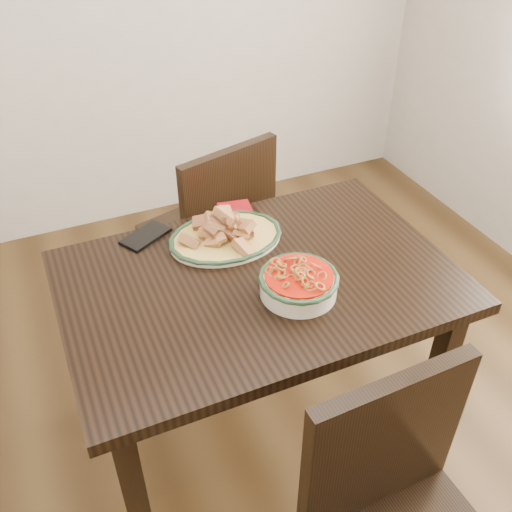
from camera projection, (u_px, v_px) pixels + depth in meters
name	position (u px, v px, depth m)	size (l,w,h in m)	color
floor	(246.00, 461.00, 2.03)	(3.50, 3.50, 0.00)	#382511
dining_table	(259.00, 303.00, 1.73)	(1.14, 0.76, 0.75)	black
chair_far	(215.00, 228.00, 2.31)	(0.52, 0.52, 0.89)	black
fish_plate	(225.00, 229.00, 1.79)	(0.36, 0.28, 0.11)	beige
noodle_bowl	(299.00, 281.00, 1.58)	(0.23, 0.23, 0.08)	#F3E9CE
smartphone	(146.00, 236.00, 1.82)	(0.16, 0.08, 0.01)	black
napkin	(235.00, 209.00, 1.95)	(0.11, 0.09, 0.01)	maroon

